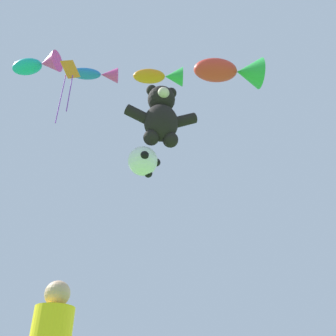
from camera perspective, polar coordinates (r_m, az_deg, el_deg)
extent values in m
sphere|color=tan|center=(3.59, -16.50, -17.90)|extent=(0.22, 0.22, 0.22)
ellipsoid|color=black|center=(10.81, -1.07, 6.90)|extent=(0.99, 0.84, 1.20)
sphere|color=black|center=(11.40, -1.02, 10.37)|extent=(0.83, 0.83, 0.83)
sphere|color=beige|center=(11.11, -0.70, 11.35)|extent=(0.35, 0.35, 0.35)
sphere|color=black|center=(11.59, -2.49, 11.72)|extent=(0.34, 0.34, 0.34)
cylinder|color=black|center=(10.88, -4.82, 8.19)|extent=(0.72, 0.32, 0.56)
sphere|color=black|center=(10.42, -2.57, 4.65)|extent=(0.45, 0.45, 0.45)
sphere|color=black|center=(11.66, 0.47, 11.34)|extent=(0.34, 0.34, 0.34)
cylinder|color=black|center=(11.06, 2.64, 7.29)|extent=(0.72, 0.32, 0.56)
sphere|color=black|center=(10.49, 0.36, 4.32)|extent=(0.45, 0.45, 0.45)
sphere|color=white|center=(10.19, -3.86, 1.07)|extent=(0.81, 0.81, 0.81)
sphere|color=black|center=(10.23, -1.78, 0.85)|extent=(0.23, 0.23, 0.23)
sphere|color=black|center=(10.54, -4.43, 1.56)|extent=(0.23, 0.23, 0.23)
sphere|color=black|center=(9.86, -3.58, 1.95)|extent=(0.23, 0.23, 0.23)
sphere|color=black|center=(10.16, -3.02, -0.85)|extent=(0.23, 0.23, 0.23)
ellipsoid|color=red|center=(13.51, 7.24, 14.56)|extent=(1.59, 1.02, 0.74)
cone|color=green|center=(13.78, 12.17, 14.01)|extent=(0.94, 1.17, 1.09)
sphere|color=black|center=(13.58, 5.10, 15.32)|extent=(0.19, 0.19, 0.19)
ellipsoid|color=orange|center=(13.96, -2.90, 13.79)|extent=(1.23, 0.75, 0.48)
cone|color=green|center=(13.96, 0.88, 13.74)|extent=(0.74, 0.81, 0.71)
sphere|color=black|center=(14.07, -4.44, 14.15)|extent=(0.13, 0.13, 0.13)
ellipsoid|color=blue|center=(14.20, -12.47, 13.85)|extent=(1.15, 0.57, 0.38)
cone|color=#E53F9E|center=(14.09, -8.93, 13.81)|extent=(0.67, 0.62, 0.56)
sphere|color=black|center=(14.33, -13.86, 14.13)|extent=(0.10, 0.10, 0.10)
ellipsoid|color=#19ADB2|center=(15.41, -20.68, 14.24)|extent=(1.34, 1.07, 0.55)
cone|color=#E53F9E|center=(15.00, -17.63, 15.08)|extent=(0.92, 1.00, 0.81)
sphere|color=black|center=(15.69, -21.77, 14.26)|extent=(0.14, 0.14, 0.14)
cube|color=orange|center=(13.46, -14.64, 14.36)|extent=(0.66, 0.61, 0.88)
cylinder|color=purple|center=(12.53, -16.02, 10.25)|extent=(0.03, 0.12, 2.14)
cylinder|color=purple|center=(12.77, -14.77, 11.01)|extent=(0.03, 0.15, 1.48)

